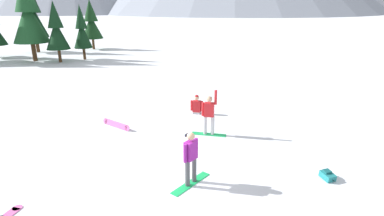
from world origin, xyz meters
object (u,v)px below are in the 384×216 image
Objects in this scene: pine_tree_slender at (91,22)px; pine_tree_twin at (33,14)px; loose_snowboard_near_left at (116,124)px; backpack_teal at (328,175)px; pine_tree_short at (28,14)px; pine_tree_young at (56,29)px; snowboarder_midground at (209,114)px; pine_tree_broad at (82,30)px; snowboarder_foreground at (191,158)px; snowboarder_background at (197,106)px.

pine_tree_twin reaches higher than pine_tree_slender.
backpack_teal is (6.05, -6.47, 0.00)m from loose_snowboard_near_left.
pine_tree_twin is (-0.49, 5.74, -0.24)m from pine_tree_short.
pine_tree_young is (-3.10, -7.75, -0.08)m from pine_tree_slender.
pine_tree_young is (-7.32, 19.71, 2.04)m from snowboarder_midground.
pine_tree_slender is at bearing 5.52° from pine_tree_twin.
pine_tree_twin is (-2.82, 7.18, 1.05)m from pine_tree_young.
backpack_teal is at bearing -64.83° from pine_tree_short.
pine_tree_broad is at bearing 94.63° from loose_snowboard_near_left.
snowboarder_midground is 23.48m from pine_tree_short.
snowboarder_midground is 5.08m from backpack_teal.
pine_tree_twin reaches higher than snowboarder_midground.
pine_tree_slender is at bearing 91.22° from loose_snowboard_near_left.
pine_tree_broad is at bearing 97.93° from snowboarder_foreground.
pine_tree_young reaches higher than snowboarder_midground.
pine_tree_young is at bearing 111.88° from backpack_teal.
snowboarder_background reaches higher than loose_snowboard_near_left.
snowboarder_midground is at bearing -69.35° from pine_tree_twin.
pine_tree_broad reaches higher than loose_snowboard_near_left.
snowboarder_background is 18.72m from pine_tree_broad.
snowboarder_midground reaches higher than backpack_teal.
pine_tree_broad is 4.76m from pine_tree_short.
pine_tree_broad is (-5.59, 17.70, 2.45)m from snowboarder_background.
pine_tree_twin is at bearing 105.32° from snowboarder_foreground.
snowboarder_background is 3.30× the size of backpack_teal.
pine_tree_short is 1.06× the size of pine_tree_twin.
pine_tree_short is 5.77m from pine_tree_twin.
pine_tree_slender is at bearing 100.64° from snowboarder_background.
loose_snowboard_near_left is at bearing -72.65° from pine_tree_short.
pine_tree_young reaches higher than pine_tree_broad.
pine_tree_twin is at bearing 111.78° from backpack_teal.
pine_tree_young is at bearing 114.57° from snowboarder_background.
backpack_teal is 0.07× the size of pine_tree_twin.
pine_tree_short reaches higher than pine_tree_broad.
snowboarder_midground is 3.70× the size of backpack_teal.
pine_tree_slender is 0.72× the size of pine_tree_short.
pine_tree_broad is 8.20m from pine_tree_twin.
pine_tree_twin reaches higher than snowboarder_foreground.
snowboarder_midground is 2.88m from snowboarder_background.
snowboarder_foreground is 0.32× the size of pine_tree_young.
pine_tree_twin is at bearing 94.89° from pine_tree_short.
snowboarder_foreground is 30.99m from pine_tree_slender.
pine_tree_slender is (-0.54, 25.42, 2.92)m from loose_snowboard_near_left.
pine_tree_twin is (-10.56, 24.11, 3.68)m from snowboarder_background.
snowboarder_midground is 0.27× the size of pine_tree_twin.
pine_tree_young is (-5.47, 23.07, 2.06)m from snowboarder_foreground.
snowboarder_midground is at bearing -29.08° from loose_snowboard_near_left.
snowboarder_background is 4.17m from loose_snowboard_near_left.
snowboarder_background is at bearing 81.43° from snowboarder_midground.
pine_tree_broad reaches higher than snowboarder_background.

